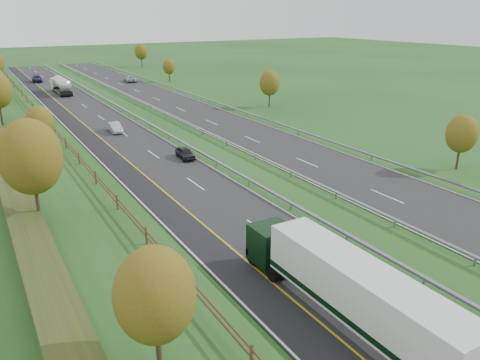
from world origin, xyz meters
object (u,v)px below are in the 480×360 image
object	(u,v)px
box_lorry	(347,288)
car_silver_mid	(115,127)
car_oncoming	(130,79)
car_dark_near	(185,153)
car_small_far	(37,79)
road_tanker	(61,85)

from	to	relation	value
box_lorry	car_silver_mid	bearing A→B (deg)	88.10
car_oncoming	car_dark_near	bearing A→B (deg)	85.56
car_small_far	car_dark_near	bearing A→B (deg)	-82.47
box_lorry	car_silver_mid	distance (m)	49.69
road_tanker	car_oncoming	distance (m)	20.51
box_lorry	car_oncoming	distance (m)	100.60
car_silver_mid	car_oncoming	distance (m)	52.20
road_tanker	car_oncoming	xyz separation A→B (m)	(17.91, 9.92, -1.10)
car_silver_mid	car_small_far	distance (m)	60.17
car_dark_near	car_silver_mid	world-z (taller)	car_silver_mid
car_oncoming	car_small_far	bearing A→B (deg)	-21.25
box_lorry	road_tanker	xyz separation A→B (m)	(1.63, 88.74, -0.47)
car_silver_mid	car_small_far	world-z (taller)	car_small_far
road_tanker	car_oncoming	bearing A→B (deg)	28.98
box_lorry	car_small_far	bearing A→B (deg)	90.17
box_lorry	car_dark_near	size ratio (longest dim) A/B	4.30
car_dark_near	road_tanker	bearing A→B (deg)	98.69
box_lorry	road_tanker	distance (m)	88.76
road_tanker	car_small_far	world-z (taller)	road_tanker
car_small_far	road_tanker	bearing A→B (deg)	-81.17
road_tanker	car_dark_near	xyz separation A→B (m)	(3.47, -55.91, -1.18)
road_tanker	car_silver_mid	world-z (taller)	road_tanker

